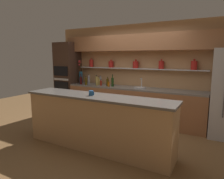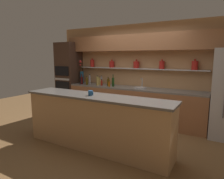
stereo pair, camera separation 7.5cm
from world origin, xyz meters
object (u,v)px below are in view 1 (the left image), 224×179
Objects in this scene: bottle_oil_9 at (108,82)px; bottle_spirit_11 at (101,81)px; bottle_wine_2 at (81,80)px; oven_tower at (68,77)px; bottle_wine_3 at (113,82)px; coffee_mug at (91,93)px; bottle_spirit_0 at (96,80)px; bottle_sauce_1 at (109,84)px; bottle_spirit_10 at (89,80)px; bottle_spirit_5 at (99,82)px; bottle_sauce_4 at (108,82)px; bottle_sauce_6 at (101,83)px; flower_vase at (81,75)px; sink_fixture at (140,87)px; bottle_oil_8 at (86,81)px; bottle_spirit_7 at (97,81)px.

bottle_spirit_11 is (-0.36, 0.21, 0.00)m from bottle_oil_9.
bottle_oil_9 is (0.86, 0.08, -0.02)m from bottle_wine_2.
bottle_wine_3 is (1.66, -0.09, -0.03)m from oven_tower.
coffee_mug is at bearing -73.59° from bottle_wine_3.
bottle_spirit_0 is 1.01× the size of bottle_spirit_11.
bottle_sauce_1 is 0.65× the size of bottle_oil_9.
bottle_oil_9 is at bearing -9.70° from bottle_spirit_10.
bottle_spirit_11 reaches higher than bottle_spirit_5.
bottle_spirit_11 is (-0.26, -0.01, 0.03)m from bottle_sauce_4.
bottle_wine_2 is at bearing -174.85° from bottle_sauce_6.
flower_vase is 2.59m from coffee_mug.
bottle_sauce_4 is at bearing 172.28° from sink_fixture.
oven_tower is at bearing 176.94° from bottle_wine_3.
bottle_wine_3 reaches higher than bottle_sauce_4.
oven_tower is 1.66m from bottle_wine_3.
bottle_oil_8 is at bearing -2.29° from bottle_wine_2.
coffee_mug is (1.42, -1.92, 0.02)m from bottle_spirit_10.
bottle_spirit_0 reaches higher than sink_fixture.
bottle_oil_8 is 2.42× the size of coffee_mug.
bottle_spirit_11 is at bearing 44.70° from bottle_oil_8.
bottle_spirit_10 reaches higher than bottle_spirit_0.
bottle_oil_8 is (-0.76, 0.01, 0.04)m from bottle_sauce_1.
bottle_spirit_0 is 1.45× the size of bottle_sauce_6.
oven_tower is 6.80× the size of bottle_wine_2.
sink_fixture is 1.04m from bottle_sauce_4.
bottle_spirit_7 is at bearing -129.09° from bottle_sauce_4.
bottle_spirit_5 is 0.16m from bottle_spirit_11.
coffee_mug is (1.01, -1.75, 0.03)m from bottle_spirit_7.
bottle_oil_8 is at bearing -151.44° from bottle_sauce_4.
bottle_spirit_7 is at bearing -54.50° from bottle_spirit_0.
flower_vase reaches higher than bottle_sauce_6.
oven_tower reaches higher than bottle_oil_8.
bottle_spirit_0 is at bearing 138.92° from bottle_spirit_5.
coffee_mug is (1.02, -1.85, 0.05)m from bottle_spirit_5.
flower_vase is 0.45m from bottle_oil_8.
bottle_sauce_4 is at bearing 5.23° from flower_vase.
oven_tower reaches higher than bottle_oil_9.
bottle_wine_3 is (1.03, 0.06, 0.01)m from bottle_wine_2.
flower_vase is 3.92× the size of bottle_sauce_6.
bottle_spirit_5 reaches higher than bottle_sauce_6.
bottle_sauce_1 is at bearing -47.90° from bottle_oil_9.
oven_tower is 8.43× the size of bottle_spirit_11.
bottle_wine_3 is (1.20, -0.15, -0.11)m from flower_vase.
flower_vase reaches higher than bottle_spirit_11.
coffee_mug is (0.69, -1.80, 0.04)m from bottle_oil_9.
bottle_sauce_6 is 1.70× the size of coffee_mug.
bottle_oil_9 is (0.10, -0.22, 0.02)m from bottle_sauce_4.
bottle_spirit_11 is at bearing -0.99° from bottle_spirit_0.
bottle_wine_3 reaches higher than coffee_mug.
bottle_sauce_1 is (-0.84, -0.18, 0.05)m from sink_fixture.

